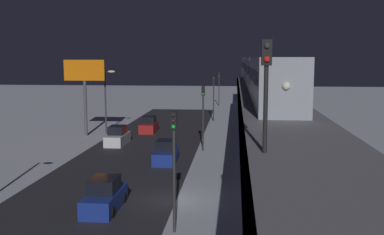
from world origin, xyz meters
name	(u,v)px	position (x,y,z in m)	size (l,w,h in m)	color
ground_plane	(168,200)	(0.00, 0.00, 0.00)	(240.00, 240.00, 0.00)	silver
avenue_asphalt	(93,198)	(4.96, 0.00, 0.00)	(11.00, 103.75, 0.01)	#28282D
elevated_railway	(278,125)	(-6.88, 0.00, 4.98)	(5.00, 103.75, 5.77)	slate
subway_train	(256,70)	(-6.97, -33.53, 7.55)	(2.94, 74.07, 3.40)	#999EA8
rail_signal	(266,76)	(-5.33, 12.12, 8.50)	(0.36, 0.41, 4.00)	black
sedan_blue	(104,197)	(3.56, 2.15, 0.78)	(1.91, 4.49, 1.97)	navy
sedan_blue_2	(166,153)	(1.76, -10.70, 0.80)	(1.80, 4.31, 1.97)	navy
sedan_red	(149,126)	(6.36, -26.81, 0.80)	(1.80, 4.03, 1.97)	#A51E1E
sedan_white	(117,137)	(8.16, -18.52, 0.80)	(1.80, 4.55, 1.97)	silver
traffic_light_near	(174,154)	(-1.14, 5.38, 4.20)	(0.32, 0.44, 6.40)	#2D2D2D
traffic_light_mid	(203,109)	(-1.14, -15.93, 4.20)	(0.32, 0.44, 6.40)	#2D2D2D
traffic_light_far	(214,92)	(-1.14, -37.23, 4.20)	(0.32, 0.44, 6.40)	#2D2D2D
traffic_light_distant	(219,84)	(-1.14, -58.54, 4.20)	(0.32, 0.44, 6.40)	#2D2D2D
commercial_billboard	(85,78)	(13.23, -23.44, 6.83)	(4.80, 0.36, 8.90)	#4C4C51
street_lamp_far	(107,94)	(11.04, -25.00, 4.81)	(1.35, 0.44, 7.65)	#38383D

